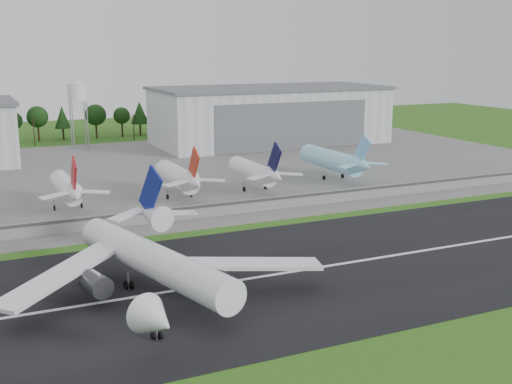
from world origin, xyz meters
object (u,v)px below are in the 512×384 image
parked_jet_red_b (180,178)px  parked_jet_red_a (68,189)px  parked_jet_navy (257,172)px  parked_jet_skyblue (336,161)px  main_airliner (154,269)px

parked_jet_red_b → parked_jet_red_a: bearing=-179.9°
parked_jet_navy → parked_jet_skyblue: bearing=9.4°
main_airliner → parked_jet_skyblue: 108.21m
parked_jet_red_b → parked_jet_navy: size_ratio=1.00×
parked_jet_skyblue → parked_jet_red_b: bearing=-174.7°
parked_jet_red_b → parked_jet_skyblue: bearing=5.3°
main_airliner → parked_jet_navy: (50.30, 66.96, 1.15)m
parked_jet_navy → parked_jet_skyblue: (30.44, 5.06, 0.36)m
parked_jet_red_b → parked_jet_skyblue: 54.29m
parked_jet_red_b → parked_jet_navy: 23.62m
parked_jet_red_a → parked_jet_skyblue: 85.03m
main_airliner → parked_jet_red_a: bearing=-101.4°
parked_jet_red_a → parked_jet_red_b: size_ratio=1.00×
main_airliner → parked_jet_skyblue: bearing=-153.2°
parked_jet_red_a → parked_jet_skyblue: bearing=3.4°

